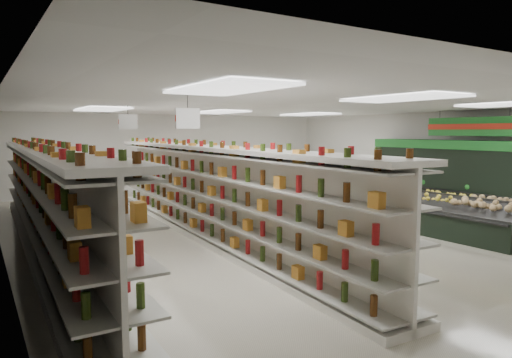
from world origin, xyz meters
TOP-DOWN VIEW (x-y plane):
  - floor at (0.00, 0.00)m, footprint 16.00×16.00m
  - ceiling at (0.00, 0.00)m, footprint 14.00×16.00m
  - wall_back at (0.00, 8.00)m, footprint 14.00×0.02m
  - wall_right at (7.00, 0.00)m, footprint 0.02×16.00m
  - produce_wall_case at (6.53, -1.50)m, footprint 0.93×8.00m
  - aisle_sign_near at (-3.80, -2.00)m, footprint 0.52×0.06m
  - aisle_sign_far at (-3.80, 2.00)m, footprint 0.52×0.06m
  - hortifruti_banner at (6.25, -1.50)m, footprint 0.12×3.20m
  - gondola_left at (-6.14, 0.08)m, footprint 1.22×12.57m
  - gondola_center at (-2.72, -0.64)m, footprint 1.51×12.50m
  - produce_island at (2.67, -2.22)m, footprint 2.52×6.34m
  - soda_endcap at (-0.49, 5.20)m, footprint 1.22×0.83m
  - shopper_main at (-0.05, -0.77)m, footprint 0.73×0.51m
  - shopper_background at (-4.17, 4.18)m, footprint 0.65×0.89m

SIDE VIEW (x-z plane):
  - floor at x=0.00m, z-range 0.00..0.00m
  - produce_island at x=2.67m, z-range -0.04..0.89m
  - soda_endcap at x=-0.49m, z-range -0.02..1.53m
  - shopper_background at x=-4.17m, z-range 0.00..1.65m
  - shopper_main at x=-0.05m, z-range 0.00..1.93m
  - gondola_center at x=-2.72m, z-range -0.09..2.07m
  - gondola_left at x=-6.14m, z-range -0.09..2.09m
  - produce_wall_case at x=6.53m, z-range 0.14..2.34m
  - wall_back at x=0.00m, z-range 0.00..3.20m
  - wall_right at x=7.00m, z-range 0.00..3.20m
  - hortifruti_banner at x=6.25m, z-range 2.18..3.13m
  - aisle_sign_near at x=-3.80m, z-range 2.38..3.13m
  - aisle_sign_far at x=-3.80m, z-range 2.38..3.13m
  - ceiling at x=0.00m, z-range 3.19..3.21m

